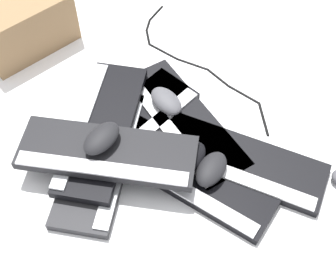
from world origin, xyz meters
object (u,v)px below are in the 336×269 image
(mouse_4, at_px, (102,138))
(cardboard_box, at_px, (17,18))
(keyboard_2, at_px, (192,176))
(keyboard_0, at_px, (128,128))
(keyboard_3, at_px, (240,162))
(keyboard_6, at_px, (107,153))
(keyboard_1, at_px, (102,156))
(mouse_3, at_px, (211,169))
(keyboard_5, at_px, (101,127))
(mouse_1, at_px, (166,101))
(mouse_0, at_px, (190,158))
(keyboard_4, at_px, (183,121))

(mouse_4, height_order, cardboard_box, cardboard_box)
(keyboard_2, xyz_separation_m, mouse_4, (0.20, 0.11, 0.10))
(mouse_4, bearing_deg, keyboard_0, 9.02)
(keyboard_3, height_order, keyboard_6, keyboard_6)
(keyboard_2, bearing_deg, keyboard_1, 27.30)
(keyboard_3, relative_size, mouse_3, 4.23)
(keyboard_2, bearing_deg, keyboard_5, 12.91)
(keyboard_1, relative_size, mouse_1, 4.12)
(keyboard_0, xyz_separation_m, keyboard_5, (0.04, 0.06, 0.03))
(keyboard_5, relative_size, mouse_0, 4.12)
(mouse_4, relative_size, cardboard_box, 0.38)
(keyboard_5, xyz_separation_m, keyboard_6, (-0.09, 0.06, 0.03))
(keyboard_2, distance_m, keyboard_6, 0.22)
(keyboard_0, bearing_deg, keyboard_2, -179.81)
(keyboard_5, relative_size, mouse_3, 4.12)
(keyboard_5, distance_m, cardboard_box, 0.49)
(keyboard_0, height_order, keyboard_3, same)
(keyboard_3, distance_m, cardboard_box, 0.81)
(keyboard_2, height_order, keyboard_4, same)
(keyboard_1, xyz_separation_m, mouse_0, (-0.19, -0.13, 0.04))
(keyboard_6, distance_m, mouse_3, 0.26)
(keyboard_6, xyz_separation_m, mouse_4, (0.02, -0.01, 0.04))
(keyboard_1, height_order, keyboard_4, same)
(keyboard_1, distance_m, mouse_0, 0.23)
(mouse_4, bearing_deg, mouse_1, -7.50)
(keyboard_4, relative_size, mouse_1, 4.22)
(keyboard_2, relative_size, mouse_1, 4.15)
(keyboard_0, distance_m, keyboard_5, 0.08)
(cardboard_box, bearing_deg, keyboard_5, 168.22)
(keyboard_3, bearing_deg, keyboard_6, 44.10)
(keyboard_4, relative_size, mouse_4, 4.22)
(keyboard_3, bearing_deg, mouse_1, -0.49)
(keyboard_1, distance_m, mouse_3, 0.29)
(keyboard_0, height_order, cardboard_box, cardboard_box)
(keyboard_5, bearing_deg, mouse_0, -161.81)
(keyboard_6, height_order, mouse_3, keyboard_6)
(keyboard_4, height_order, cardboard_box, cardboard_box)
(mouse_0, bearing_deg, keyboard_2, 49.62)
(mouse_4, xyz_separation_m, cardboard_box, (0.54, -0.15, -0.03))
(keyboard_1, relative_size, mouse_0, 4.12)
(keyboard_4, distance_m, mouse_3, 0.19)
(mouse_1, bearing_deg, keyboard_3, 11.24)
(keyboard_1, xyz_separation_m, mouse_3, (-0.25, -0.14, 0.04))
(keyboard_3, bearing_deg, cardboard_box, 5.50)
(keyboard_0, xyz_separation_m, mouse_3, (-0.27, -0.03, 0.04))
(keyboard_5, height_order, mouse_1, mouse_1)
(keyboard_2, bearing_deg, keyboard_3, -119.12)
(keyboard_5, bearing_deg, keyboard_4, -127.10)
(keyboard_6, distance_m, mouse_0, 0.21)
(keyboard_2, distance_m, mouse_3, 0.06)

